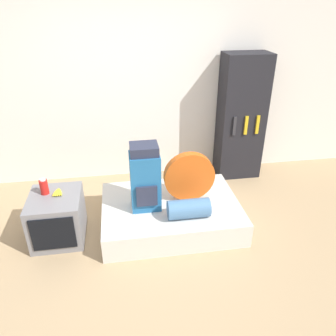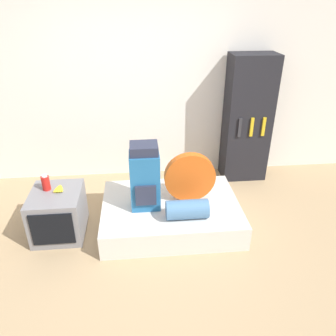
% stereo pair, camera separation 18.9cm
% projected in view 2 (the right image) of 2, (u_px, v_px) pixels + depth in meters
% --- Properties ---
extents(ground_plane, '(16.00, 16.00, 0.00)m').
position_uv_depth(ground_plane, '(153.00, 257.00, 3.34)').
color(ground_plane, tan).
extents(wall_back, '(8.00, 0.05, 2.60)m').
position_uv_depth(wall_back, '(143.00, 86.00, 4.35)').
color(wall_back, white).
rests_on(wall_back, ground_plane).
extents(bed, '(1.54, 1.11, 0.28)m').
position_uv_depth(bed, '(171.00, 213.00, 3.78)').
color(bed, silver).
rests_on(bed, ground_plane).
extents(backpack, '(0.32, 0.30, 0.74)m').
position_uv_depth(backpack, '(145.00, 177.00, 3.50)').
color(backpack, '#23669E').
rests_on(backpack, bed).
extents(tent_bag, '(0.58, 0.10, 0.58)m').
position_uv_depth(tent_bag, '(190.00, 177.00, 3.66)').
color(tent_bag, '#E05B19').
rests_on(tent_bag, bed).
extents(sleeping_roll, '(0.44, 0.21, 0.21)m').
position_uv_depth(sleeping_roll, '(187.00, 209.00, 3.43)').
color(sleeping_roll, teal).
rests_on(sleeping_roll, bed).
extents(television, '(0.54, 0.61, 0.51)m').
position_uv_depth(television, '(58.00, 213.00, 3.58)').
color(television, gray).
rests_on(television, ground_plane).
extents(canister, '(0.09, 0.09, 0.18)m').
position_uv_depth(canister, '(46.00, 183.00, 3.49)').
color(canister, red).
rests_on(canister, television).
extents(banana_bunch, '(0.12, 0.16, 0.03)m').
position_uv_depth(banana_bunch, '(59.00, 189.00, 3.52)').
color(banana_bunch, yellow).
rests_on(banana_bunch, television).
extents(bookshelf, '(0.60, 0.40, 1.73)m').
position_uv_depth(bookshelf, '(247.00, 120.00, 4.46)').
color(bookshelf, black).
rests_on(bookshelf, ground_plane).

